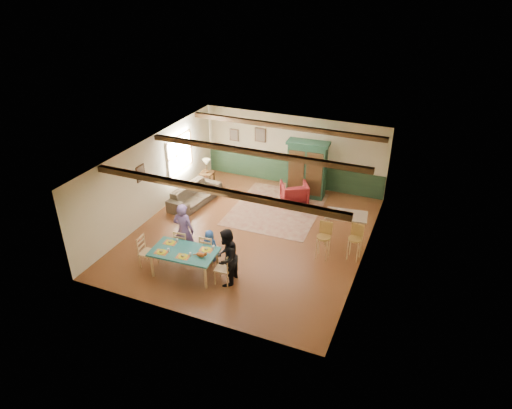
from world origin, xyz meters
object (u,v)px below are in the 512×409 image
at_px(dining_chair_far_right, 209,248).
at_px(person_child, 210,246).
at_px(armoire, 307,169).
at_px(bar_stool_left, 323,241).
at_px(dining_table, 185,262).
at_px(dining_chair_end_left, 148,252).
at_px(bar_stool_right, 355,243).
at_px(dining_chair_end_right, 223,268).
at_px(sofa, 195,195).
at_px(person_man, 184,231).
at_px(dining_chair_far_left, 183,243).
at_px(end_table, 207,180).
at_px(person_woman, 226,257).
at_px(counter_table, 345,229).
at_px(table_lamp, 207,166).
at_px(armchair, 294,193).
at_px(cat, 201,254).

relative_size(dining_chair_far_right, person_child, 0.95).
distance_m(armoire, bar_stool_left, 3.97).
bearing_deg(dining_table, person_child, 67.40).
relative_size(dining_chair_end_left, bar_stool_left, 0.84).
xyz_separation_m(armoire, bar_stool_right, (2.46, -3.30, -0.50)).
bearing_deg(bar_stool_right, bar_stool_left, -156.82).
height_order(dining_chair_end_right, armoire, armoire).
distance_m(person_child, sofa, 3.64).
height_order(dining_chair_far_right, dining_chair_end_right, same).
distance_m(person_man, sofa, 3.33).
xyz_separation_m(dining_chair_far_left, end_table, (-1.59, 4.38, -0.18)).
bearing_deg(bar_stool_left, dining_chair_far_right, -152.36).
xyz_separation_m(person_woman, counter_table, (2.43, 3.12, -0.31)).
bearing_deg(bar_stool_right, person_child, -151.74).
distance_m(dining_table, sofa, 4.16).
distance_m(dining_chair_end_right, table_lamp, 5.92).
bearing_deg(dining_table, dining_chair_end_left, -176.03).
bearing_deg(dining_table, armchair, 74.04).
height_order(dining_chair_far_right, bar_stool_left, bar_stool_left).
bearing_deg(counter_table, dining_chair_end_left, -145.51).
xyz_separation_m(dining_chair_far_left, cat, (0.99, -0.74, 0.36)).
distance_m(person_man, person_woman, 1.81).
bearing_deg(bar_stool_left, dining_table, -145.05).
bearing_deg(dining_chair_end_right, table_lamp, -151.60).
xyz_separation_m(end_table, counter_table, (5.68, -1.85, 0.21)).
distance_m(dining_chair_end_left, cat, 1.72).
height_order(dining_chair_far_right, end_table, dining_chair_far_right).
bearing_deg(counter_table, end_table, 161.94).
xyz_separation_m(dining_chair_far_left, sofa, (-1.37, 3.06, -0.15)).
relative_size(dining_chair_far_left, dining_chair_far_right, 1.00).
relative_size(sofa, bar_stool_right, 2.05).
bearing_deg(sofa, bar_stool_right, -95.32).
bearing_deg(counter_table, person_man, -149.16).
relative_size(dining_chair_end_left, person_woman, 0.58).
height_order(armchair, table_lamp, table_lamp).
bearing_deg(dining_chair_end_left, bar_stool_right, -67.69).
xyz_separation_m(dining_chair_far_right, bar_stool_right, (3.75, 1.77, 0.07)).
height_order(dining_chair_end_right, bar_stool_right, bar_stool_right).
height_order(counter_table, bar_stool_left, bar_stool_left).
distance_m(dining_chair_far_left, counter_table, 4.82).
height_order(dining_table, bar_stool_left, bar_stool_left).
bearing_deg(end_table, person_man, -69.83).
height_order(dining_table, sofa, dining_table).
distance_m(cat, end_table, 5.76).
relative_size(person_child, end_table, 1.69).
xyz_separation_m(table_lamp, bar_stool_right, (6.12, -2.56, -0.31)).
bearing_deg(sofa, person_man, -148.80).
bearing_deg(sofa, table_lamp, 15.70).
bearing_deg(bar_stool_left, dining_chair_end_right, -134.13).
distance_m(cat, armoire, 5.96).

